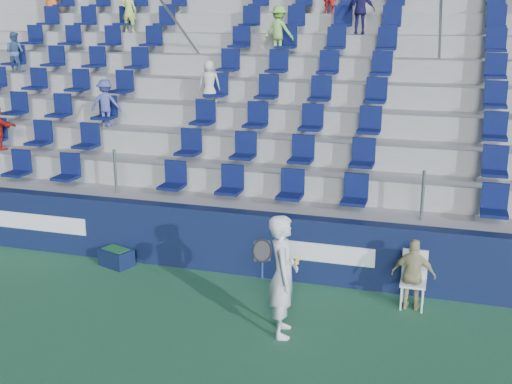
# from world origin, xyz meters

# --- Properties ---
(ground) EXTENTS (70.00, 70.00, 0.00)m
(ground) POSITION_xyz_m (0.00, 0.00, 0.00)
(ground) COLOR #2B653F
(ground) RESTS_ON ground
(sponsor_wall) EXTENTS (24.00, 0.32, 1.20)m
(sponsor_wall) POSITION_xyz_m (0.00, 3.15, 0.60)
(sponsor_wall) COLOR #10183B
(sponsor_wall) RESTS_ON ground
(grandstand) EXTENTS (24.00, 8.17, 6.63)m
(grandstand) POSITION_xyz_m (-0.00, 8.24, 2.14)
(grandstand) COLOR #999994
(grandstand) RESTS_ON ground
(tennis_player) EXTENTS (0.71, 0.78, 1.89)m
(tennis_player) POSITION_xyz_m (1.15, 1.06, 0.95)
(tennis_player) COLOR silver
(tennis_player) RESTS_ON ground
(line_judge_chair) EXTENTS (0.42, 0.43, 0.95)m
(line_judge_chair) POSITION_xyz_m (2.98, 2.65, 0.54)
(line_judge_chair) COLOR white
(line_judge_chair) RESTS_ON ground
(line_judge) EXTENTS (0.72, 0.33, 1.21)m
(line_judge) POSITION_xyz_m (2.98, 2.50, 0.61)
(line_judge) COLOR tan
(line_judge) RESTS_ON ground
(ball_bin) EXTENTS (0.72, 0.59, 0.35)m
(ball_bin) POSITION_xyz_m (-2.61, 2.75, 0.19)
(ball_bin) COLOR #0F1837
(ball_bin) RESTS_ON ground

